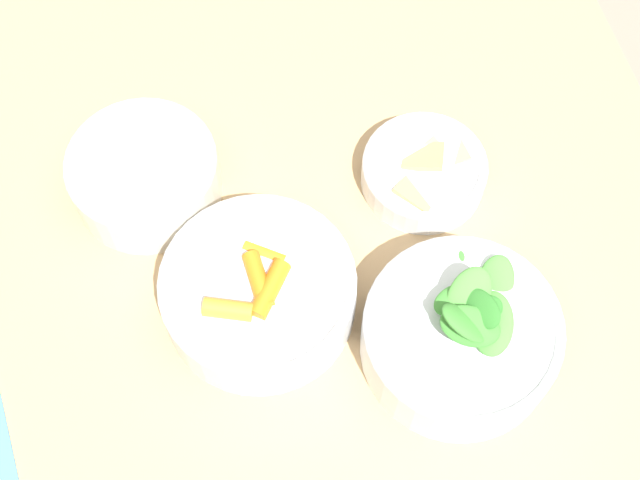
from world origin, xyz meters
name	(u,v)px	position (x,y,z in m)	size (l,w,h in m)	color
ground_plane	(321,455)	(0.00, 0.00, 0.00)	(10.00, 10.00, 0.00)	gray
dining_table	(321,324)	(0.00, 0.00, 0.64)	(1.29, 0.82, 0.75)	tan
bowl_carrots	(258,292)	(-0.01, 0.06, 0.78)	(0.19, 0.19, 0.07)	silver
bowl_greens	(461,335)	(-0.10, -0.11, 0.78)	(0.19, 0.19, 0.11)	silver
bowl_beans_hotdog	(145,175)	(0.15, 0.15, 0.78)	(0.16, 0.16, 0.06)	silver
bowl_cookies	(424,171)	(0.09, -0.13, 0.77)	(0.13, 0.13, 0.04)	silver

